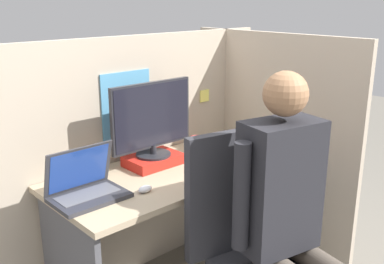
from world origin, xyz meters
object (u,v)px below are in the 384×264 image
(office_chair, at_px, (254,246))
(stapler, at_px, (246,139))
(paper_box, at_px, (153,160))
(carrot_toy, at_px, (204,176))
(coffee_mug, at_px, (198,145))
(laptop, at_px, (86,188))
(person, at_px, (289,206))
(monitor, at_px, (152,119))

(office_chair, bearing_deg, stapler, 43.57)
(paper_box, relative_size, carrot_toy, 2.40)
(stapler, distance_m, coffee_mug, 0.36)
(laptop, xyz_separation_m, person, (0.56, -0.74, -0.01))
(monitor, bearing_deg, coffee_mug, -2.59)
(person, bearing_deg, carrot_toy, 90.46)
(laptop, bearing_deg, carrot_toy, -21.46)
(paper_box, height_order, coffee_mug, coffee_mug)
(paper_box, xyz_separation_m, stapler, (0.68, -0.09, -0.00))
(laptop, height_order, stapler, laptop)
(monitor, relative_size, stapler, 3.86)
(stapler, bearing_deg, office_chair, -136.43)
(paper_box, bearing_deg, monitor, 90.00)
(monitor, xyz_separation_m, carrot_toy, (0.06, -0.35, -0.24))
(stapler, xyz_separation_m, person, (-0.62, -0.77, 0.02))
(monitor, height_order, person, person)
(paper_box, height_order, office_chair, office_chair)
(carrot_toy, height_order, office_chair, office_chair)
(paper_box, relative_size, office_chair, 0.28)
(monitor, relative_size, person, 0.38)
(paper_box, xyz_separation_m, laptop, (-0.49, -0.13, 0.02))
(laptop, distance_m, office_chair, 0.82)
(carrot_toy, bearing_deg, laptop, 158.54)
(laptop, xyz_separation_m, stapler, (1.17, 0.04, -0.02))
(monitor, bearing_deg, person, -85.88)
(paper_box, distance_m, office_chair, 0.75)
(person, height_order, coffee_mug, person)
(laptop, height_order, office_chair, office_chair)
(stapler, bearing_deg, carrot_toy, -157.80)
(laptop, height_order, coffee_mug, laptop)
(carrot_toy, distance_m, coffee_mug, 0.43)
(paper_box, height_order, stapler, paper_box)
(person, bearing_deg, coffee_mug, 72.80)
(carrot_toy, height_order, person, person)
(carrot_toy, bearing_deg, person, -89.54)
(coffee_mug, bearing_deg, carrot_toy, -128.78)
(laptop, xyz_separation_m, office_chair, (0.52, -0.58, -0.26))
(person, bearing_deg, stapler, 51.33)
(carrot_toy, bearing_deg, coffee_mug, 51.22)
(monitor, distance_m, carrot_toy, 0.43)
(monitor, xyz_separation_m, office_chair, (0.03, -0.71, -0.48))
(monitor, xyz_separation_m, coffee_mug, (0.33, -0.01, -0.22))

